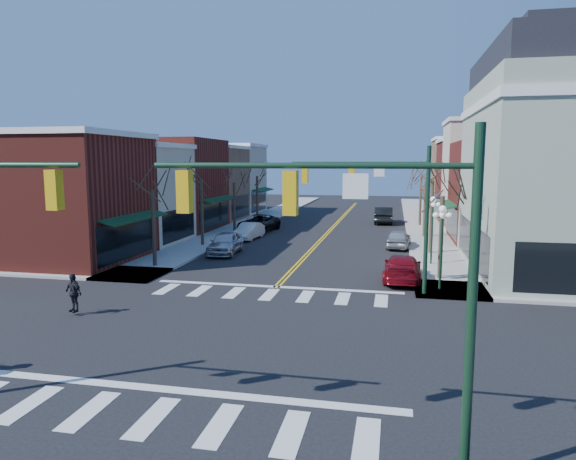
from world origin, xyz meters
The scene contains 31 objects.
ground centered at (0.00, 0.00, 0.00)m, with size 160.00×160.00×0.00m, color black.
sidewalk_left centered at (-8.75, 20.00, 0.07)m, with size 3.50×70.00×0.15m, color #9E9B93.
sidewalk_right centered at (8.75, 20.00, 0.07)m, with size 3.50×70.00×0.15m, color #9E9B93.
bldg_left_brick_a centered at (-15.50, 11.75, 4.00)m, with size 10.00×8.50×8.00m, color maroon.
bldg_left_stucco_a centered at (-15.50, 19.50, 3.75)m, with size 10.00×7.00×7.50m, color beige.
bldg_left_brick_b centered at (-15.50, 27.50, 4.25)m, with size 10.00×9.00×8.50m, color maroon.
bldg_left_tan centered at (-15.50, 35.75, 3.90)m, with size 10.00×7.50×7.80m, color #9B7555.
bldg_left_stucco_b centered at (-15.50, 43.50, 4.10)m, with size 10.00×8.00×8.20m, color beige.
bldg_right_brick_a centered at (15.50, 25.75, 4.00)m, with size 10.00×8.50×8.00m, color maroon.
bldg_right_stucco centered at (15.50, 33.50, 5.00)m, with size 10.00×7.00×10.00m, color beige.
bldg_right_brick_b centered at (15.50, 41.00, 4.25)m, with size 10.00×8.00×8.50m, color maroon.
bldg_right_tan centered at (15.50, 49.00, 4.50)m, with size 10.00×8.00×9.00m, color #9B7555.
traffic_mast_near_right centered at (5.55, -7.40, 4.71)m, with size 6.60×0.28×7.20m.
traffic_mast_far_right centered at (5.55, 7.40, 4.71)m, with size 6.60×0.28×7.20m.
lamppost_corner centered at (8.20, 8.50, 2.96)m, with size 0.36×0.36×4.33m.
lamppost_midblock centered at (8.20, 15.00, 2.96)m, with size 0.36×0.36×4.33m.
tree_left_a centered at (-8.40, 11.00, 2.38)m, with size 0.24×0.24×4.76m, color #382B21.
tree_left_b centered at (-8.40, 19.00, 2.52)m, with size 0.24×0.24×5.04m, color #382B21.
tree_left_c centered at (-8.40, 27.00, 2.27)m, with size 0.24×0.24×4.55m, color #382B21.
tree_left_d centered at (-8.40, 35.00, 2.45)m, with size 0.24×0.24×4.90m, color #382B21.
tree_right_a centered at (8.40, 11.00, 2.31)m, with size 0.24×0.24×4.62m, color #382B21.
tree_right_b centered at (8.40, 19.00, 2.59)m, with size 0.24×0.24×5.18m, color #382B21.
tree_right_c centered at (8.40, 27.00, 2.42)m, with size 0.24×0.24×4.83m, color #382B21.
tree_right_d centered at (8.40, 35.00, 2.48)m, with size 0.24×0.24×4.97m, color #382B21.
car_left_near centered at (-5.67, 16.36, 0.78)m, with size 1.84×4.58×1.56m, color #B8B8BD.
car_left_mid centered at (-5.96, 23.29, 0.68)m, with size 1.43×4.11×1.35m, color silver.
car_left_far centered at (-6.40, 28.07, 0.78)m, with size 2.57×5.58×1.55m, color black.
car_right_near centered at (6.40, 10.56, 0.71)m, with size 1.98×4.88×1.42m, color maroon.
car_right_mid centered at (6.26, 21.38, 0.70)m, with size 1.64×4.08×1.39m, color #B5B6BA.
car_right_far centered at (4.80, 36.87, 0.86)m, with size 1.82×5.23×1.72m, color black.
pedestrian_dark_a centered at (-7.30, 1.26, 0.97)m, with size 0.97×0.40×1.65m, color black.
Camera 1 is at (5.88, -17.53, 6.49)m, focal length 32.00 mm.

